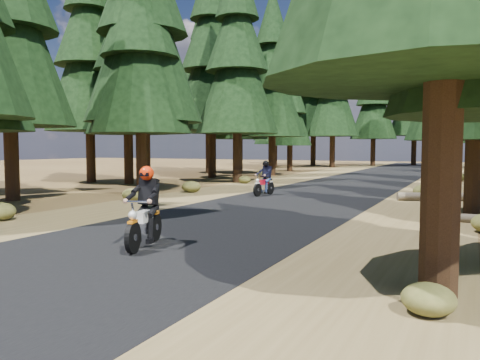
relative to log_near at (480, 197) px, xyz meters
The scene contains 9 objects.
ground 11.25m from the log_near, 124.25° to the right, with size 120.00×120.00×0.00m, color #4C341B.
road 7.65m from the log_near, 145.83° to the right, with size 6.00×100.00×0.01m, color black.
shoulder_l 11.74m from the log_near, 158.54° to the right, with size 3.20×100.00×0.01m, color brown.
shoulder_r 4.63m from the log_near, 111.92° to the right, with size 3.20×100.00×0.01m, color brown.
pine_forest 15.43m from the log_near, 118.38° to the left, with size 34.59×55.08×16.32m.
log_near is the anchor object (origin of this frame).
understory_shrubs 5.51m from the log_near, 166.18° to the right, with size 14.15×29.85×0.62m.
rider_lead 13.83m from the log_near, 116.89° to the right, with size 1.07×1.94×1.65m.
rider_follow 8.38m from the log_near, 167.61° to the right, with size 0.69×1.71×1.48m.
Camera 1 is at (6.03, -10.62, 2.05)m, focal length 35.00 mm.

